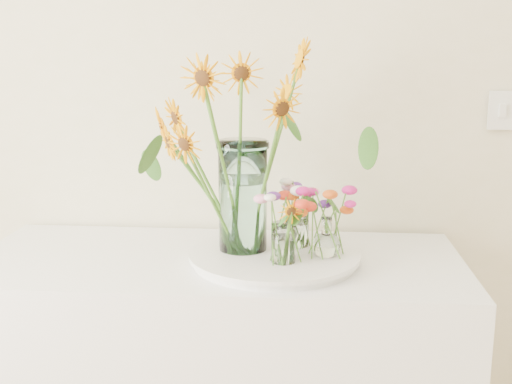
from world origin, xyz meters
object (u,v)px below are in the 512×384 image
(mason_jar, at_px, (243,196))
(small_vase_a, at_px, (283,244))
(tray, at_px, (274,259))
(small_vase_c, at_px, (297,228))
(small_vase_b, at_px, (327,237))

(mason_jar, bearing_deg, small_vase_a, -42.31)
(tray, bearing_deg, mason_jar, 162.55)
(small_vase_a, bearing_deg, tray, 109.20)
(small_vase_c, bearing_deg, tray, -130.84)
(tray, relative_size, small_vase_b, 3.98)
(tray, distance_m, mason_jar, 0.20)
(tray, height_order, small_vase_b, small_vase_b)
(tray, height_order, small_vase_c, small_vase_c)
(tray, relative_size, mason_jar, 1.43)
(small_vase_b, bearing_deg, mason_jar, 170.18)
(tray, bearing_deg, small_vase_a, -70.80)
(small_vase_a, distance_m, small_vase_b, 0.13)
(mason_jar, xyz_separation_m, small_vase_c, (0.15, 0.04, -0.10))
(mason_jar, xyz_separation_m, small_vase_b, (0.23, -0.04, -0.10))
(mason_jar, height_order, small_vase_c, mason_jar)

